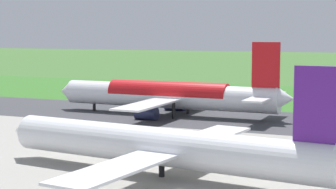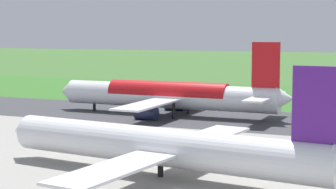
{
  "view_description": "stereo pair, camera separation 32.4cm",
  "coord_description": "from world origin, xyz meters",
  "px_view_note": "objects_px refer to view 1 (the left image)",
  "views": [
    {
      "loc": [
        -40.49,
        113.57,
        17.86
      ],
      "look_at": [
        8.38,
        0.0,
        4.5
      ],
      "focal_mm": 62.45,
      "sensor_mm": 36.0,
      "label": 1
    },
    {
      "loc": [
        -40.79,
        113.44,
        17.86
      ],
      "look_at": [
        8.38,
        0.0,
        4.5
      ],
      "focal_mm": 62.45,
      "sensor_mm": 36.0,
      "label": 2
    }
  ],
  "objects_px": {
    "airliner_main": "(170,95)",
    "no_stopping_sign": "(204,92)",
    "traffic_cone_orange": "(191,95)",
    "service_truck_baggage": "(191,146)",
    "airliner_parked_mid": "(164,146)"
  },
  "relations": [
    {
      "from": "no_stopping_sign",
      "to": "traffic_cone_orange",
      "type": "distance_m",
      "value": 6.56
    },
    {
      "from": "airliner_main",
      "to": "airliner_parked_mid",
      "type": "distance_m",
      "value": 53.18
    },
    {
      "from": "airliner_parked_mid",
      "to": "traffic_cone_orange",
      "type": "height_order",
      "value": "airliner_parked_mid"
    },
    {
      "from": "airliner_main",
      "to": "no_stopping_sign",
      "type": "distance_m",
      "value": 35.13
    },
    {
      "from": "no_stopping_sign",
      "to": "traffic_cone_orange",
      "type": "xyz_separation_m",
      "value": [
        5.23,
        -3.76,
        -1.24
      ]
    },
    {
      "from": "no_stopping_sign",
      "to": "traffic_cone_orange",
      "type": "height_order",
      "value": "no_stopping_sign"
    },
    {
      "from": "airliner_main",
      "to": "service_truck_baggage",
      "type": "xyz_separation_m",
      "value": [
        -18.82,
        36.06,
        -2.95
      ]
    },
    {
      "from": "airliner_main",
      "to": "traffic_cone_orange",
      "type": "xyz_separation_m",
      "value": [
        9.91,
        -38.46,
        -4.08
      ]
    },
    {
      "from": "service_truck_baggage",
      "to": "airliner_main",
      "type": "bearing_deg",
      "value": -62.44
    },
    {
      "from": "airliner_main",
      "to": "airliner_parked_mid",
      "type": "bearing_deg",
      "value": 112.32
    },
    {
      "from": "traffic_cone_orange",
      "to": "no_stopping_sign",
      "type": "bearing_deg",
      "value": 144.25
    },
    {
      "from": "traffic_cone_orange",
      "to": "service_truck_baggage",
      "type": "bearing_deg",
      "value": 111.08
    },
    {
      "from": "service_truck_baggage",
      "to": "traffic_cone_orange",
      "type": "distance_m",
      "value": 79.88
    },
    {
      "from": "traffic_cone_orange",
      "to": "airliner_parked_mid",
      "type": "bearing_deg",
      "value": 108.96
    },
    {
      "from": "airliner_main",
      "to": "no_stopping_sign",
      "type": "bearing_deg",
      "value": -82.32
    }
  ]
}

